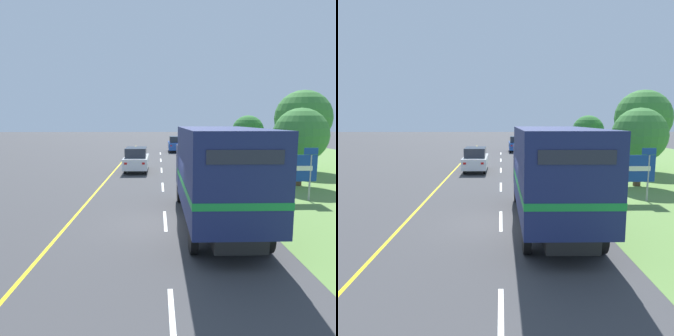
{
  "view_description": "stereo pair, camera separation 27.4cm",
  "coord_description": "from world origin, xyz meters",
  "views": [
    {
      "loc": [
        -0.27,
        -12.0,
        3.92
      ],
      "look_at": [
        0.3,
        6.62,
        1.2
      ],
      "focal_mm": 35.0,
      "sensor_mm": 36.0,
      "label": 1
    },
    {
      "loc": [
        0.01,
        -12.01,
        3.92
      ],
      "look_at": [
        0.3,
        6.62,
        1.2
      ],
      "focal_mm": 35.0,
      "sensor_mm": 36.0,
      "label": 2
    }
  ],
  "objects": [
    {
      "name": "centre_dash_farthest",
      "position": [
        0.0,
        26.87,
        0.0
      ],
      "size": [
        0.12,
        2.6,
        0.01
      ],
      "primitive_type": "cube",
      "color": "white",
      "rests_on": "ground"
    },
    {
      "name": "centre_dash_mid_a",
      "position": [
        0.0,
        7.07,
        0.0
      ],
      "size": [
        0.12,
        2.6,
        0.01
      ],
      "primitive_type": "cube",
      "color": "white",
      "rests_on": "ground"
    },
    {
      "name": "centre_dash_near",
      "position": [
        0.0,
        0.47,
        0.0
      ],
      "size": [
        0.12,
        2.6,
        0.01
      ],
      "primitive_type": "cube",
      "color": "white",
      "rests_on": "ground"
    },
    {
      "name": "centre_dash_far",
      "position": [
        0.0,
        20.27,
        0.0
      ],
      "size": [
        0.12,
        2.6,
        0.01
      ],
      "primitive_type": "cube",
      "color": "white",
      "rests_on": "ground"
    },
    {
      "name": "ground_plane",
      "position": [
        0.0,
        0.0,
        0.0
      ],
      "size": [
        200.0,
        200.0,
        0.0
      ],
      "primitive_type": "plane",
      "color": "#3D3D3F"
    },
    {
      "name": "edge_line_yellow",
      "position": [
        -3.7,
        11.02,
        0.0
      ],
      "size": [
        0.12,
        56.04,
        0.01
      ],
      "primitive_type": "cube",
      "color": "yellow",
      "rests_on": "ground"
    },
    {
      "name": "roadside_tree_near",
      "position": [
        8.21,
        7.28,
        3.02
      ],
      "size": [
        3.22,
        3.22,
        4.66
      ],
      "color": "#4C3823",
      "rests_on": "ground"
    },
    {
      "name": "lead_car_white",
      "position": [
        -1.95,
        13.19,
        0.94
      ],
      "size": [
        1.8,
        4.44,
        1.85
      ],
      "color": "black",
      "rests_on": "ground"
    },
    {
      "name": "roadside_tree_far",
      "position": [
        8.18,
        18.69,
        2.89
      ],
      "size": [
        2.96,
        2.96,
        4.38
      ],
      "color": "brown",
      "rests_on": "ground"
    },
    {
      "name": "lead_car_blue_ahead",
      "position": [
        1.93,
        28.99,
        0.98
      ],
      "size": [
        1.8,
        4.29,
        1.95
      ],
      "color": "black",
      "rests_on": "ground"
    },
    {
      "name": "roadside_tree_mid",
      "position": [
        10.99,
        13.35,
        4.09
      ],
      "size": [
        4.29,
        4.29,
        6.24
      ],
      "color": "brown",
      "rests_on": "ground"
    },
    {
      "name": "centre_dash_nearest",
      "position": [
        0.0,
        -6.13,
        0.0
      ],
      "size": [
        0.12,
        2.6,
        0.01
      ],
      "primitive_type": "cube",
      "color": "white",
      "rests_on": "ground"
    },
    {
      "name": "horse_trailer_truck",
      "position": [
        1.86,
        -0.31,
        2.03
      ],
      "size": [
        2.59,
        8.3,
        3.66
      ],
      "color": "black",
      "rests_on": "ground"
    },
    {
      "name": "highway_sign",
      "position": [
        6.45,
        3.51,
        1.58
      ],
      "size": [
        2.1,
        0.09,
        2.61
      ],
      "color": "#9E9EA3",
      "rests_on": "ground"
    },
    {
      "name": "centre_dash_mid_b",
      "position": [
        0.0,
        13.67,
        0.0
      ],
      "size": [
        0.12,
        2.6,
        0.01
      ],
      "primitive_type": "cube",
      "color": "white",
      "rests_on": "ground"
    }
  ]
}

